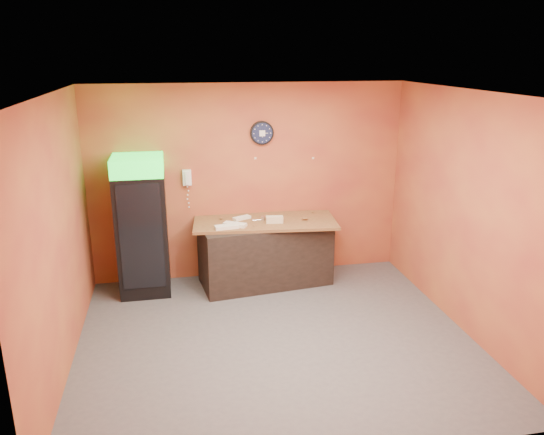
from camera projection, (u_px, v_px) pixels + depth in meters
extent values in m
plane|color=#47474C|center=(276.00, 339.00, 6.17)|extent=(4.50, 4.50, 0.00)
cube|color=#BB6C34|center=(249.00, 182.00, 7.62)|extent=(4.50, 0.02, 2.80)
cube|color=#BB6C34|center=(58.00, 238.00, 5.34)|extent=(0.02, 4.00, 2.80)
cube|color=#BB6C34|center=(466.00, 213.00, 6.16)|extent=(0.02, 4.00, 2.80)
cube|color=white|center=(276.00, 93.00, 5.33)|extent=(4.50, 4.00, 0.02)
cube|color=black|center=(143.00, 234.00, 7.19)|extent=(0.67, 0.67, 1.66)
cube|color=#1BED2F|center=(137.00, 165.00, 6.91)|extent=(0.67, 0.67, 0.24)
cube|color=black|center=(141.00, 237.00, 6.85)|extent=(0.55, 0.02, 1.43)
cube|color=black|center=(265.00, 253.00, 7.56)|extent=(1.88, 1.02, 0.90)
cylinder|color=black|center=(262.00, 133.00, 7.42)|extent=(0.33, 0.05, 0.33)
cylinder|color=#0F1433|center=(262.00, 133.00, 7.40)|extent=(0.29, 0.01, 0.29)
cube|color=white|center=(262.00, 133.00, 7.39)|extent=(0.08, 0.00, 0.08)
cube|color=white|center=(187.00, 178.00, 7.39)|extent=(0.12, 0.07, 0.22)
cube|color=white|center=(187.00, 178.00, 7.34)|extent=(0.05, 0.04, 0.18)
cube|color=olive|center=(265.00, 222.00, 7.42)|extent=(2.05, 1.03, 0.04)
cube|color=beige|center=(275.00, 221.00, 7.30)|extent=(0.24, 0.10, 0.05)
cube|color=beige|center=(275.00, 218.00, 7.28)|extent=(0.24, 0.10, 0.05)
cube|color=silver|center=(227.00, 227.00, 7.07)|extent=(0.33, 0.16, 0.04)
cube|color=silver|center=(235.00, 225.00, 7.17)|extent=(0.33, 0.26, 0.04)
cube|color=silver|center=(242.00, 218.00, 7.47)|extent=(0.27, 0.20, 0.04)
cylinder|color=silver|center=(263.00, 218.00, 7.40)|extent=(0.06, 0.06, 0.06)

